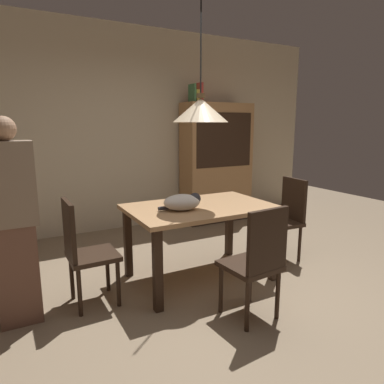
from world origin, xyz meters
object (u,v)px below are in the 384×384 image
(chair_right_side, at_px, (286,215))
(pendant_lamp, at_px, (201,110))
(cat_sleeping, at_px, (183,202))
(dining_table, at_px, (200,216))
(chair_left_side, at_px, (83,248))
(person_standing, at_px, (13,224))
(book_red_tall, at_px, (199,93))
(chair_near_front, at_px, (257,259))
(book_green_slim, at_px, (192,93))
(book_yellow_short, at_px, (195,96))
(hutch_bookcase, at_px, (216,165))

(chair_right_side, relative_size, pendant_lamp, 0.72)
(cat_sleeping, bearing_deg, dining_table, 18.36)
(dining_table, height_order, pendant_lamp, pendant_lamp)
(chair_left_side, distance_m, cat_sleeping, 0.96)
(person_standing, bearing_deg, book_red_tall, 34.50)
(chair_near_front, relative_size, book_green_slim, 3.58)
(book_yellow_short, bearing_deg, pendant_lamp, -117.42)
(cat_sleeping, xyz_separation_m, person_standing, (-1.40, 0.06, -0.03))
(chair_left_side, bearing_deg, hutch_bookcase, 36.07)
(book_green_slim, xyz_separation_m, book_yellow_short, (0.05, 0.00, -0.04))
(dining_table, height_order, cat_sleeping, cat_sleeping)
(chair_near_front, bearing_deg, chair_left_side, 142.32)
(cat_sleeping, xyz_separation_m, pendant_lamp, (0.23, 0.08, 0.84))
(book_yellow_short, height_order, person_standing, book_yellow_short)
(book_yellow_short, bearing_deg, book_red_tall, 0.00)
(pendant_lamp, bearing_deg, cat_sleeping, -161.64)
(cat_sleeping, height_order, pendant_lamp, pendant_lamp)
(chair_left_side, height_order, book_yellow_short, book_yellow_short)
(hutch_bookcase, bearing_deg, book_yellow_short, 179.78)
(book_green_slim, height_order, book_red_tall, book_red_tall)
(book_yellow_short, relative_size, book_red_tall, 0.71)
(cat_sleeping, relative_size, pendant_lamp, 0.31)
(chair_right_side, bearing_deg, book_yellow_short, 96.72)
(chair_near_front, distance_m, cat_sleeping, 0.89)
(cat_sleeping, height_order, book_red_tall, book_red_tall)
(hutch_bookcase, bearing_deg, chair_left_side, -143.93)
(chair_left_side, height_order, pendant_lamp, pendant_lamp)
(pendant_lamp, relative_size, hutch_bookcase, 0.70)
(cat_sleeping, bearing_deg, hutch_bookcase, 50.33)
(chair_left_side, distance_m, hutch_bookcase, 3.03)
(pendant_lamp, height_order, hutch_bookcase, pendant_lamp)
(chair_left_side, xyz_separation_m, cat_sleeping, (0.90, -0.07, 0.32))
(cat_sleeping, height_order, hutch_bookcase, hutch_bookcase)
(hutch_bookcase, xyz_separation_m, book_yellow_short, (-0.39, 0.00, 1.05))
(dining_table, bearing_deg, hutch_bookcase, 53.62)
(chair_left_side, height_order, hutch_bookcase, hutch_bookcase)
(chair_near_front, height_order, book_red_tall, book_red_tall)
(dining_table, relative_size, book_yellow_short, 7.00)
(dining_table, xyz_separation_m, book_yellow_short, (0.92, 1.77, 1.29))
(book_yellow_short, bearing_deg, dining_table, -117.42)
(chair_right_side, distance_m, cat_sleeping, 1.39)
(dining_table, relative_size, pendant_lamp, 1.08)
(cat_sleeping, height_order, person_standing, person_standing)
(chair_right_side, bearing_deg, dining_table, 179.74)
(pendant_lamp, xyz_separation_m, hutch_bookcase, (1.30, 1.77, -0.77))
(chair_right_side, distance_m, chair_near_front, 1.42)
(chair_left_side, relative_size, hutch_bookcase, 0.50)
(dining_table, distance_m, book_green_slim, 2.38)
(chair_near_front, distance_m, hutch_bookcase, 2.97)
(pendant_lamp, height_order, book_green_slim, pendant_lamp)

